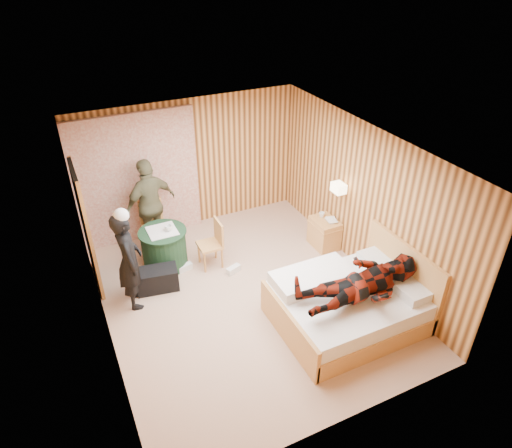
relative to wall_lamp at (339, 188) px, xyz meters
name	(u,v)px	position (x,y,z in m)	size (l,w,h in m)	color
floor	(246,296)	(-1.92, -0.45, -1.30)	(4.20, 5.00, 0.01)	tan
ceiling	(244,149)	(-1.92, -0.45, 1.20)	(4.20, 5.00, 0.01)	white
wall_back	(190,165)	(-1.92, 2.05, -0.05)	(4.20, 0.02, 2.50)	#ECA75A
wall_left	(95,268)	(-4.02, -0.45, -0.05)	(0.02, 5.00, 2.50)	#ECA75A
wall_right	(363,200)	(0.18, -0.45, -0.05)	(0.02, 5.00, 2.50)	#ECA75A
curtain	(138,179)	(-2.92, 1.98, -0.10)	(2.20, 0.08, 2.40)	beige
doorway	(86,229)	(-3.98, 0.95, -0.28)	(0.06, 0.90, 2.05)	black
wall_lamp	(339,188)	(0.00, 0.00, 0.00)	(0.26, 0.24, 0.16)	gold
bed	(348,304)	(-0.80, -1.57, -0.99)	(2.01, 1.58, 1.08)	#DEA35B
nightstand	(324,233)	(-0.04, 0.23, -1.02)	(0.42, 0.57, 0.55)	#DEA35B
round_table	(164,248)	(-2.84, 0.90, -0.94)	(0.80, 0.80, 0.71)	#1D3F22
chair_far	(153,221)	(-2.84, 1.54, -0.76)	(0.42, 0.42, 0.93)	#DEA35B
chair_near	(214,240)	(-2.06, 0.57, -0.81)	(0.39, 0.39, 0.85)	#DEA35B
duffel_bag	(157,279)	(-3.13, 0.35, -1.11)	(0.66, 0.35, 0.37)	black
sneaker_left	(185,267)	(-2.59, 0.62, -1.24)	(0.26, 0.10, 0.11)	silver
sneaker_right	(233,270)	(-1.86, 0.21, -1.24)	(0.26, 0.11, 0.11)	silver
woman_standing	(129,261)	(-3.52, 0.17, -0.50)	(0.58, 0.38, 1.60)	black
man_at_table	(151,205)	(-2.84, 1.57, -0.44)	(1.01, 0.42, 1.72)	#646242
man_on_bed	(364,276)	(-0.77, -1.79, -0.33)	(1.77, 0.67, 0.86)	maroon
book_lower	(327,221)	(-0.04, 0.18, -0.74)	(0.17, 0.22, 0.02)	silver
book_upper	(327,220)	(-0.04, 0.18, -0.72)	(0.16, 0.22, 0.02)	silver
cup_nightstand	(322,215)	(-0.04, 0.36, -0.70)	(0.10, 0.10, 0.09)	silver
cup_table	(168,228)	(-2.74, 0.85, -0.54)	(0.12, 0.12, 0.10)	silver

